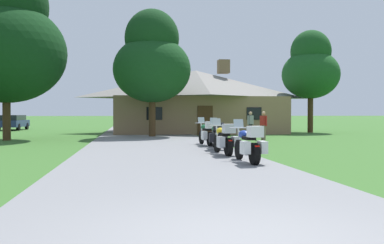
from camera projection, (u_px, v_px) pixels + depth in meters
The scene contains 13 objects.
ground_plane at pixel (151, 139), 24.45m from camera, with size 500.00×500.00×0.00m, color #386628.
asphalt_driveway at pixel (152, 141), 22.47m from camera, with size 6.40×80.00×0.06m, color slate.
motorcycle_blue_nearest_to_camera at pixel (249, 145), 12.27m from camera, with size 0.77×2.08×1.30m.
motorcycle_yellow_second_in_row at pixel (224, 140), 14.68m from camera, with size 0.80×2.08×1.30m.
motorcycle_green_third_in_row at pixel (217, 136), 17.06m from camera, with size 0.81×2.08×1.30m.
motorcycle_green_farthest_in_row at pixel (207, 134), 19.08m from camera, with size 0.84×2.08×1.30m.
stone_lodge at pixel (196, 101), 33.40m from camera, with size 13.65×9.06×5.94m.
bystander_gray_shirt_near_lodge at pixel (250, 123), 26.09m from camera, with size 0.48×0.38×1.67m.
bystander_red_shirt_beside_signpost at pixel (263, 124), 23.58m from camera, with size 0.36×0.50×1.67m.
tree_right_of_lodge at pixel (311, 68), 33.21m from camera, with size 4.61×4.61×8.28m.
tree_left_near at pixel (6, 38), 23.39m from camera, with size 6.75×6.75×10.25m.
tree_by_lodge_front at pixel (152, 60), 26.57m from camera, with size 5.02×5.02×8.29m.
parked_navy_suv_far_left at pixel (13, 122), 38.02m from camera, with size 1.96×4.63×1.40m.
Camera 1 is at (-1.17, -4.52, 1.54)m, focal length 38.42 mm.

